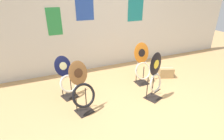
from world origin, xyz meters
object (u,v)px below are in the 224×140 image
at_px(toilet_seat_display_navy_moon, 67,79).
at_px(storage_box, 166,72).
at_px(toilet_seat_display_orange_sun, 142,65).
at_px(toilet_seat_display_woodgrain, 82,90).
at_px(toilet_seat_display_jazz_black, 155,77).

distance_m(toilet_seat_display_navy_moon, storage_box, 2.41).
xyz_separation_m(toilet_seat_display_orange_sun, storage_box, (0.73, 0.03, -0.32)).
height_order(toilet_seat_display_woodgrain, storage_box, toilet_seat_display_woodgrain).
relative_size(toilet_seat_display_woodgrain, storage_box, 2.26).
xyz_separation_m(toilet_seat_display_orange_sun, toilet_seat_display_jazz_black, (-0.13, -0.66, 0.03)).
xyz_separation_m(toilet_seat_display_orange_sun, toilet_seat_display_woodgrain, (-1.51, -0.51, -0.01)).
relative_size(toilet_seat_display_navy_moon, storage_box, 2.01).
relative_size(toilet_seat_display_orange_sun, toilet_seat_display_navy_moon, 1.14).
height_order(toilet_seat_display_orange_sun, storage_box, toilet_seat_display_orange_sun).
height_order(toilet_seat_display_orange_sun, toilet_seat_display_jazz_black, toilet_seat_display_jazz_black).
bearing_deg(toilet_seat_display_orange_sun, toilet_seat_display_woodgrain, -161.40).
bearing_deg(storage_box, toilet_seat_display_jazz_black, -141.15).
bearing_deg(toilet_seat_display_jazz_black, toilet_seat_display_navy_moon, 154.04).
bearing_deg(toilet_seat_display_jazz_black, storage_box, 38.85).
relative_size(toilet_seat_display_jazz_black, toilet_seat_display_woodgrain, 1.04).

